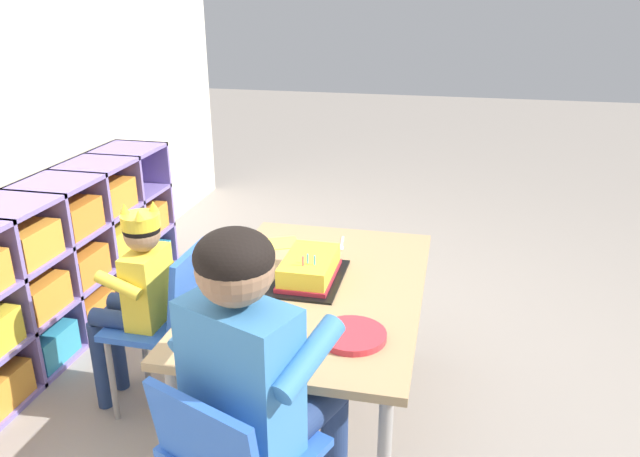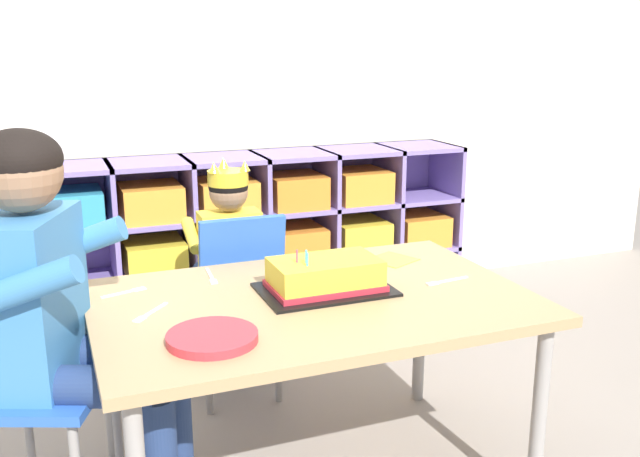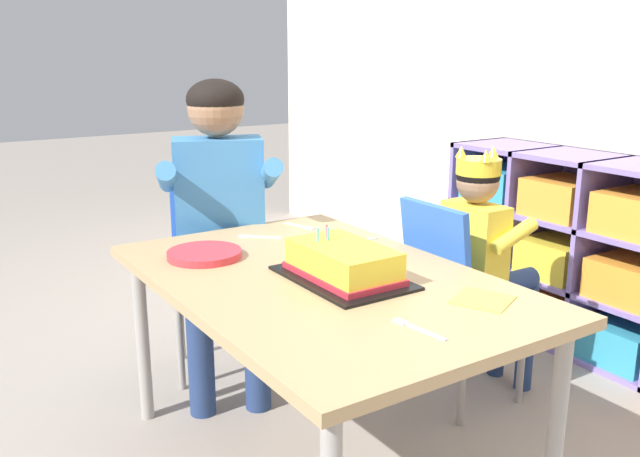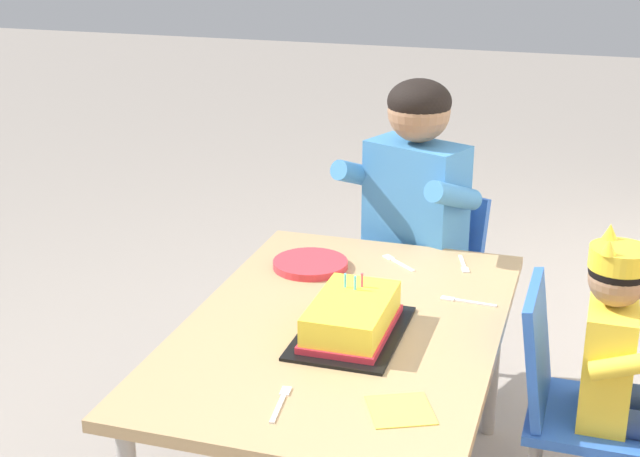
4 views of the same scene
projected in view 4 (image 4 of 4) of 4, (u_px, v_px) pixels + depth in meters
The scene contains 12 objects.
activity_table at pixel (343, 341), 2.28m from camera, with size 1.17×0.76×0.57m.
classroom_chair_blue at pixel (573, 402), 2.22m from camera, with size 0.31×0.35×0.69m.
child_with_crown at pixel (628, 362), 2.15m from camera, with size 0.30×0.31×0.85m.
classroom_chair_adult_side at pixel (421, 267), 2.96m from camera, with size 0.43×0.46×0.67m.
adult_helper_seated at pixel (404, 211), 2.81m from camera, with size 0.49×0.47×1.05m.
birthday_cake_on_tray at pixel (352, 319), 2.20m from camera, with size 0.36×0.24×0.13m.
paper_plate_stack at pixel (310, 264), 2.60m from camera, with size 0.21×0.21×0.02m, color #DB333D.
paper_napkin_square at pixel (400, 410), 1.88m from camera, with size 0.13×0.13×0.00m, color #F4DB4C.
fork_by_napkin at pixel (281, 402), 1.91m from camera, with size 0.15×0.03×0.00m.
fork_scattered_mid_table at pixel (397, 262), 2.64m from camera, with size 0.10×0.11×0.00m.
fork_near_child_seat at pixel (465, 301), 2.39m from camera, with size 0.03×0.15×0.00m.
fork_at_table_front_edge at pixel (464, 265), 2.62m from camera, with size 0.13×0.05×0.00m.
Camera 4 is at (1.97, 0.55, 1.56)m, focal length 51.55 mm.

